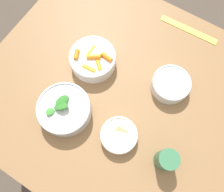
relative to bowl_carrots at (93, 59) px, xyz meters
The scene contains 8 objects.
ground_plane 0.81m from the bowl_carrots, 17.90° to the right, with size 10.00×10.00×0.00m, color #4C4238.
dining_table 0.21m from the bowl_carrots, 17.90° to the right, with size 1.06×0.97×0.77m.
bowl_carrots is the anchor object (origin of this frame).
bowl_greens 0.23m from the bowl_carrots, 83.69° to the right, with size 0.20×0.20×0.10m.
bowl_beans_hotdog 0.32m from the bowl_carrots, 12.59° to the left, with size 0.15×0.15×0.05m.
bowl_cookies 0.32m from the bowl_carrots, 39.50° to the right, with size 0.14×0.14×0.04m.
ruler 0.45m from the bowl_carrots, 53.22° to the left, with size 0.26×0.04×0.00m.
cup 0.47m from the bowl_carrots, 24.28° to the right, with size 0.07×0.07×0.10m.
Camera 1 is at (0.15, -0.27, 1.59)m, focal length 35.00 mm.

